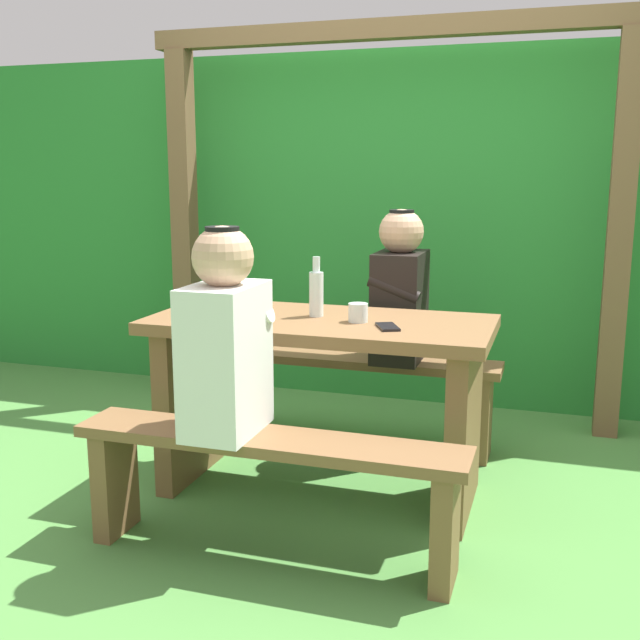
% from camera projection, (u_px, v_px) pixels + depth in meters
% --- Properties ---
extents(ground_plane, '(12.00, 12.00, 0.00)m').
position_uv_depth(ground_plane, '(320.00, 490.00, 3.26)').
color(ground_plane, '#4B863D').
extents(hedge_backdrop, '(6.40, 0.67, 2.01)m').
position_uv_depth(hedge_backdrop, '(405.00, 226.00, 4.68)').
color(hedge_backdrop, '#298030').
rests_on(hedge_backdrop, ground_plane).
extents(pergola_post_left, '(0.12, 0.12, 2.01)m').
position_uv_depth(pergola_post_left, '(185.00, 229.00, 4.47)').
color(pergola_post_left, brown).
rests_on(pergola_post_left, ground_plane).
extents(pergola_post_right, '(0.12, 0.12, 2.01)m').
position_uv_depth(pergola_post_right, '(619.00, 241.00, 3.75)').
color(pergola_post_right, brown).
rests_on(pergola_post_right, ground_plane).
extents(pergola_crossbeam, '(2.63, 0.10, 0.10)m').
position_uv_depth(pergola_crossbeam, '(386.00, 29.00, 3.90)').
color(pergola_crossbeam, brown).
rests_on(pergola_crossbeam, pergola_post_left).
extents(picnic_table, '(1.40, 0.64, 0.75)m').
position_uv_depth(picnic_table, '(320.00, 376.00, 3.16)').
color(picnic_table, brown).
rests_on(picnic_table, ground_plane).
extents(bench_near, '(1.40, 0.24, 0.45)m').
position_uv_depth(bench_near, '(268.00, 471.00, 2.64)').
color(bench_near, brown).
rests_on(bench_near, ground_plane).
extents(bench_far, '(1.40, 0.24, 0.45)m').
position_uv_depth(bench_far, '(356.00, 381.00, 3.75)').
color(bench_far, brown).
rests_on(bench_far, ground_plane).
extents(person_white_shirt, '(0.25, 0.35, 0.72)m').
position_uv_depth(person_white_shirt, '(225.00, 339.00, 2.60)').
color(person_white_shirt, white).
rests_on(person_white_shirt, bench_near).
extents(person_black_coat, '(0.25, 0.35, 0.72)m').
position_uv_depth(person_black_coat, '(400.00, 292.00, 3.59)').
color(person_black_coat, black).
rests_on(person_black_coat, bench_far).
extents(drinking_glass, '(0.08, 0.08, 0.08)m').
position_uv_depth(drinking_glass, '(358.00, 313.00, 3.04)').
color(drinking_glass, silver).
rests_on(drinking_glass, picnic_table).
extents(bottle_left, '(0.06, 0.06, 0.25)m').
position_uv_depth(bottle_left, '(316.00, 292.00, 3.14)').
color(bottle_left, silver).
rests_on(bottle_left, picnic_table).
extents(cell_phone, '(0.12, 0.16, 0.01)m').
position_uv_depth(cell_phone, '(388.00, 327.00, 2.93)').
color(cell_phone, black).
rests_on(cell_phone, picnic_table).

